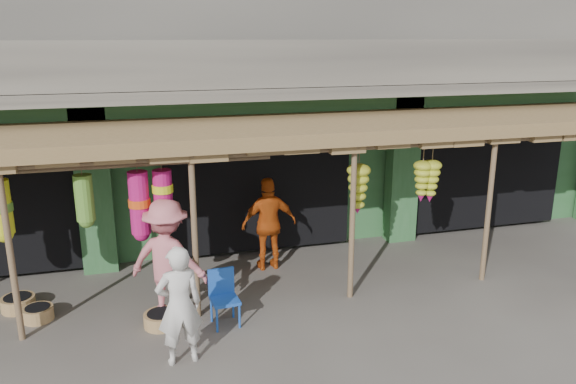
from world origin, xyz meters
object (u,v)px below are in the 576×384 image
object	(u,v)px
person_front	(179,306)
person_vendor	(269,224)
person_shopper	(168,260)
blue_chair	(223,294)

from	to	relation	value
person_front	person_vendor	bearing A→B (deg)	-131.04
person_front	person_vendor	xyz separation A→B (m)	(1.85, 2.70, 0.05)
person_front	person_shopper	xyz separation A→B (m)	(-0.05, 1.30, 0.12)
blue_chair	person_front	bearing A→B (deg)	-134.11
person_shopper	person_front	bearing A→B (deg)	120.54
blue_chair	person_front	distance (m)	1.19
person_front	person_vendor	distance (m)	3.28
person_vendor	person_shopper	xyz separation A→B (m)	(-1.91, -1.40, 0.07)
person_front	person_shopper	bearing A→B (deg)	-94.33
person_vendor	person_shopper	bearing A→B (deg)	35.13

